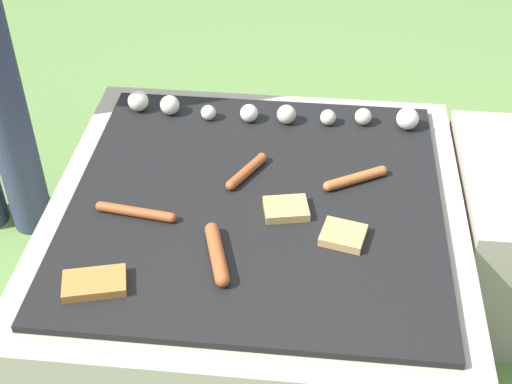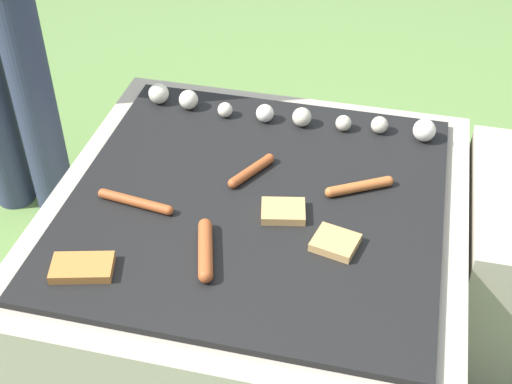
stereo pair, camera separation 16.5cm
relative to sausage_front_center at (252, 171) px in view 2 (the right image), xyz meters
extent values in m
plane|color=#608442|center=(0.03, -0.09, -0.42)|extent=(14.00, 14.00, 0.00)
cube|color=#A89E8C|center=(0.03, -0.09, -0.23)|extent=(0.97, 0.97, 0.39)
cube|color=black|center=(0.03, -0.09, -0.02)|extent=(0.86, 0.86, 0.02)
cylinder|color=#2D334C|center=(-0.69, 0.22, -0.02)|extent=(0.12, 0.12, 0.81)
cylinder|color=#A34C23|center=(0.00, 0.00, 0.00)|extent=(0.09, 0.13, 0.02)
sphere|color=#A34C23|center=(0.03, 0.06, 0.00)|extent=(0.02, 0.02, 0.02)
sphere|color=#A34C23|center=(-0.03, -0.06, 0.00)|extent=(0.02, 0.02, 0.02)
cylinder|color=#B7602D|center=(0.26, 0.00, 0.00)|extent=(0.14, 0.09, 0.02)
sphere|color=#B7602D|center=(0.33, 0.04, 0.00)|extent=(0.02, 0.02, 0.02)
sphere|color=#B7602D|center=(0.20, -0.04, 0.00)|extent=(0.02, 0.02, 0.02)
cylinder|color=#A34C23|center=(-0.03, -0.29, 0.00)|extent=(0.07, 0.16, 0.03)
sphere|color=#A34C23|center=(-0.05, -0.22, 0.00)|extent=(0.03, 0.03, 0.03)
sphere|color=#A34C23|center=(-0.01, -0.37, 0.00)|extent=(0.03, 0.03, 0.03)
cylinder|color=#A34C23|center=(-0.23, -0.17, 0.00)|extent=(0.17, 0.05, 0.02)
sphere|color=#A34C23|center=(-0.32, -0.16, 0.00)|extent=(0.02, 0.02, 0.02)
sphere|color=#A34C23|center=(-0.15, -0.19, 0.00)|extent=(0.02, 0.02, 0.02)
cube|color=tan|center=(0.10, -0.13, 0.00)|extent=(0.11, 0.10, 0.02)
cube|color=tan|center=(0.23, -0.20, 0.00)|extent=(0.11, 0.10, 0.02)
cube|color=#B27033|center=(-0.27, -0.40, 0.00)|extent=(0.14, 0.11, 0.02)
sphere|color=beige|center=(-0.33, 0.26, 0.02)|extent=(0.06, 0.06, 0.06)
sphere|color=beige|center=(-0.24, 0.25, 0.01)|extent=(0.05, 0.05, 0.05)
sphere|color=beige|center=(-0.13, 0.23, 0.01)|extent=(0.04, 0.04, 0.04)
sphere|color=silver|center=(-0.02, 0.24, 0.01)|extent=(0.05, 0.05, 0.05)
sphere|color=beige|center=(0.08, 0.24, 0.01)|extent=(0.05, 0.05, 0.05)
sphere|color=beige|center=(0.19, 0.24, 0.01)|extent=(0.04, 0.04, 0.04)
sphere|color=beige|center=(0.28, 0.25, 0.01)|extent=(0.04, 0.04, 0.04)
sphere|color=silver|center=(0.40, 0.25, 0.02)|extent=(0.06, 0.06, 0.06)
camera|label=1|loc=(0.16, -1.35, 1.05)|focal=50.00mm
camera|label=2|loc=(0.32, -1.33, 1.05)|focal=50.00mm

